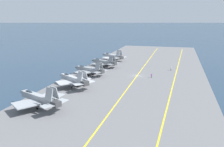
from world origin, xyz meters
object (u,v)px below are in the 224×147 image
(parked_jet_third, at_px, (89,70))
(crew_purple_vest, at_px, (151,75))
(crew_white_vest, at_px, (171,68))
(parked_jet_second, at_px, (73,79))
(parked_jet_nearest, at_px, (39,98))
(parked_jet_fifth, at_px, (112,56))
(parked_jet_fourth, at_px, (104,62))

(parked_jet_third, height_order, crew_purple_vest, parked_jet_third)
(crew_purple_vest, bearing_deg, parked_jet_third, 95.85)
(crew_white_vest, bearing_deg, parked_jet_second, 138.59)
(parked_jet_nearest, height_order, parked_jet_third, parked_jet_nearest)
(parked_jet_third, distance_m, parked_jet_fifth, 34.78)
(crew_purple_vest, bearing_deg, parked_jet_second, 129.36)
(parked_jet_second, xyz_separation_m, parked_jet_third, (17.17, 0.89, -0.39))
(parked_jet_third, relative_size, crew_purple_vest, 9.13)
(parked_jet_fifth, distance_m, crew_white_vest, 35.97)
(parked_jet_third, bearing_deg, parked_jet_fifth, -0.11)
(parked_jet_fourth, bearing_deg, parked_jet_fifth, 1.63)
(parked_jet_nearest, xyz_separation_m, crew_purple_vest, (39.36, -24.68, -1.70))
(parked_jet_fourth, height_order, parked_jet_fifth, parked_jet_fifth)
(parked_jet_fourth, bearing_deg, parked_jet_second, -179.45)
(parked_jet_fourth, distance_m, parked_jet_fifth, 17.21)
(parked_jet_fifth, bearing_deg, parked_jet_third, 179.89)
(parked_jet_second, distance_m, parked_jet_fourth, 34.75)
(parked_jet_third, relative_size, parked_jet_fifth, 0.97)
(parked_jet_fifth, bearing_deg, parked_jet_nearest, -179.84)
(crew_purple_vest, bearing_deg, parked_jet_fourth, 58.37)
(parked_jet_second, distance_m, crew_purple_vest, 31.16)
(parked_jet_nearest, bearing_deg, parked_jet_third, 0.41)
(parked_jet_second, xyz_separation_m, parked_jet_fourth, (34.75, 0.33, -0.45))
(parked_jet_nearest, xyz_separation_m, parked_jet_second, (19.63, -0.63, 0.10))
(parked_jet_nearest, xyz_separation_m, parked_jet_fourth, (54.38, -0.29, -0.35))
(parked_jet_fourth, xyz_separation_m, crew_white_vest, (0.26, -31.21, -1.29))
(crew_purple_vest, xyz_separation_m, crew_white_vest, (15.28, -6.82, 0.07))
(crew_purple_vest, bearing_deg, crew_white_vest, -24.07)
(parked_jet_fifth, xyz_separation_m, crew_white_vest, (-16.94, -31.70, -1.48))
(parked_jet_nearest, bearing_deg, crew_white_vest, -29.96)
(parked_jet_nearest, height_order, parked_jet_second, parked_jet_nearest)
(parked_jet_second, distance_m, parked_jet_third, 17.20)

